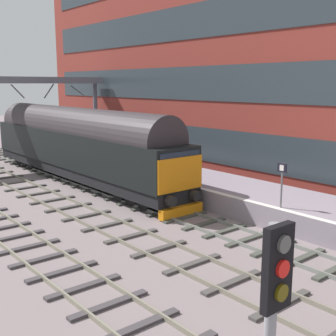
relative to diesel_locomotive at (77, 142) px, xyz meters
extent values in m
plane|color=gray|center=(0.00, -7.07, -2.49)|extent=(140.00, 140.00, 0.00)
cube|color=gray|center=(-0.72, -7.07, -2.41)|extent=(0.07, 60.00, 0.15)
cube|color=gray|center=(0.72, -7.07, -2.41)|extent=(0.07, 60.00, 0.15)
cube|color=#43463E|center=(0.00, -17.70, -2.44)|extent=(2.50, 0.26, 0.09)
cube|color=#43463E|center=(0.00, -16.45, -2.44)|extent=(2.50, 0.26, 0.09)
cube|color=#43463E|center=(0.00, -15.20, -2.44)|extent=(2.50, 0.26, 0.09)
cube|color=#43463E|center=(0.00, -13.95, -2.44)|extent=(2.50, 0.26, 0.09)
cube|color=#43463E|center=(0.00, -12.70, -2.44)|extent=(2.50, 0.26, 0.09)
cube|color=#43463E|center=(0.00, -11.45, -2.44)|extent=(2.50, 0.26, 0.09)
cube|color=#43463E|center=(0.00, -10.20, -2.44)|extent=(2.50, 0.26, 0.09)
cube|color=#43463E|center=(0.00, -8.95, -2.44)|extent=(2.50, 0.26, 0.09)
cube|color=#43463E|center=(0.00, -7.70, -2.44)|extent=(2.50, 0.26, 0.09)
cube|color=#43463E|center=(0.00, -6.45, -2.44)|extent=(2.50, 0.26, 0.09)
cube|color=#43463E|center=(0.00, -5.20, -2.44)|extent=(2.50, 0.26, 0.09)
cube|color=#43463E|center=(0.00, -3.95, -2.44)|extent=(2.50, 0.26, 0.09)
cube|color=#43463E|center=(0.00, -2.70, -2.44)|extent=(2.50, 0.26, 0.09)
cube|color=#43463E|center=(0.00, -1.45, -2.44)|extent=(2.50, 0.26, 0.09)
cube|color=#43463E|center=(0.00, -0.20, -2.44)|extent=(2.50, 0.26, 0.09)
cube|color=#43463E|center=(0.00, 1.05, -2.44)|extent=(2.50, 0.26, 0.09)
cube|color=#43463E|center=(0.00, 2.30, -2.44)|extent=(2.50, 0.26, 0.09)
cube|color=#43463E|center=(0.00, 3.55, -2.44)|extent=(2.50, 0.26, 0.09)
cube|color=#43463E|center=(0.00, 4.80, -2.44)|extent=(2.50, 0.26, 0.09)
cube|color=#43463E|center=(0.00, 6.05, -2.44)|extent=(2.50, 0.26, 0.09)
cube|color=#43463E|center=(0.00, 7.30, -2.44)|extent=(2.50, 0.26, 0.09)
cube|color=#43463E|center=(0.00, 8.55, -2.44)|extent=(2.50, 0.26, 0.09)
cube|color=#43463E|center=(0.00, 9.80, -2.44)|extent=(2.50, 0.26, 0.09)
cube|color=#43463E|center=(0.00, 11.05, -2.44)|extent=(2.50, 0.26, 0.09)
cube|color=#43463E|center=(0.00, 12.30, -2.44)|extent=(2.50, 0.26, 0.09)
cube|color=#43463E|center=(0.00, 13.55, -2.44)|extent=(2.50, 0.26, 0.09)
cube|color=gray|center=(-4.10, -7.07, -2.41)|extent=(0.07, 60.00, 0.15)
cube|color=gray|center=(-2.66, -7.07, -2.41)|extent=(0.07, 60.00, 0.15)
cube|color=#464340|center=(-3.38, -17.98, -2.44)|extent=(2.50, 0.26, 0.09)
cube|color=#464340|center=(-3.38, -16.16, -2.44)|extent=(2.50, 0.26, 0.09)
cube|color=#464340|center=(-3.38, -14.35, -2.44)|extent=(2.50, 0.26, 0.09)
cube|color=#464340|center=(-3.38, -12.53, -2.44)|extent=(2.50, 0.26, 0.09)
cube|color=#464340|center=(-3.38, -10.71, -2.44)|extent=(2.50, 0.26, 0.09)
cube|color=#464340|center=(-3.38, -8.89, -2.44)|extent=(2.50, 0.26, 0.09)
cube|color=#464340|center=(-3.38, -7.07, -2.44)|extent=(2.50, 0.26, 0.09)
cube|color=#464340|center=(-3.38, -5.26, -2.44)|extent=(2.50, 0.26, 0.09)
cube|color=#464340|center=(-3.38, -3.44, -2.44)|extent=(2.50, 0.26, 0.09)
cube|color=#464340|center=(-3.38, -1.62, -2.44)|extent=(2.50, 0.26, 0.09)
cube|color=#464340|center=(-3.38, 0.20, -2.44)|extent=(2.50, 0.26, 0.09)
cube|color=#464340|center=(-3.38, 2.02, -2.44)|extent=(2.50, 0.26, 0.09)
cube|color=#464340|center=(-3.38, 3.84, -2.44)|extent=(2.50, 0.26, 0.09)
cube|color=gray|center=(-6.37, -7.07, -2.41)|extent=(0.07, 60.00, 0.15)
cube|color=#413C3E|center=(-7.08, -16.36, -2.44)|extent=(2.50, 0.26, 0.09)
cube|color=#413C3E|center=(-7.08, -14.93, -2.44)|extent=(2.50, 0.26, 0.09)
cube|color=#413C3E|center=(-7.08, -13.50, -2.44)|extent=(2.50, 0.26, 0.09)
cube|color=#413C3E|center=(-7.08, -12.07, -2.44)|extent=(2.50, 0.26, 0.09)
cube|color=#413C3E|center=(-7.08, -10.65, -2.44)|extent=(2.50, 0.26, 0.09)
cube|color=#413C3E|center=(-7.08, -9.22, -2.44)|extent=(2.50, 0.26, 0.09)
cube|color=#413C3E|center=(-7.08, -7.79, -2.44)|extent=(2.50, 0.26, 0.09)
cube|color=#413C3E|center=(-7.08, -6.36, -2.44)|extent=(2.50, 0.26, 0.09)
cube|color=gray|center=(3.60, -7.07, -1.99)|extent=(4.00, 44.00, 1.00)
cube|color=white|center=(1.75, -7.07, -1.48)|extent=(0.30, 44.00, 0.01)
cube|color=maroon|center=(9.32, -3.17, 7.41)|extent=(4.25, 40.81, 19.80)
cube|color=#2E383F|center=(7.16, -3.17, -0.31)|extent=(0.06, 37.55, 2.22)
cube|color=#2E383F|center=(7.16, -3.17, 3.65)|extent=(0.06, 37.55, 2.22)
cube|color=#2E383F|center=(7.16, -3.17, 7.61)|extent=(0.06, 37.55, 2.22)
cube|color=black|center=(0.00, 0.04, -1.67)|extent=(2.56, 19.68, 0.60)
cube|color=black|center=(0.00, 0.04, -0.32)|extent=(2.70, 19.68, 2.10)
cylinder|color=#322C2F|center=(0.00, 0.04, 0.91)|extent=(2.56, 18.11, 2.57)
cube|color=orange|center=(0.00, -9.85, -0.47)|extent=(2.65, 0.08, 1.58)
cube|color=#232D3D|center=(0.00, -9.83, 0.26)|extent=(2.38, 0.04, 0.64)
cube|color=#232D3D|center=(1.37, 0.04, -0.02)|extent=(0.04, 13.78, 0.44)
cylinder|color=black|center=(-0.75, -10.06, -1.57)|extent=(0.48, 0.35, 0.48)
cylinder|color=black|center=(0.75, -10.06, -1.57)|extent=(0.48, 0.35, 0.48)
cube|color=orange|center=(0.00, -9.91, -2.20)|extent=(2.43, 0.36, 0.47)
cylinder|color=black|center=(0.00, -7.95, -1.97)|extent=(1.64, 1.04, 1.04)
cylinder|color=black|center=(0.00, -6.85, -1.97)|extent=(1.64, 1.04, 1.04)
cylinder|color=black|center=(0.00, -5.75, -1.97)|extent=(1.64, 1.04, 1.04)
cylinder|color=black|center=(0.00, 5.82, -1.97)|extent=(1.64, 1.04, 1.04)
cylinder|color=black|center=(0.00, 6.92, -1.97)|extent=(1.64, 1.04, 1.04)
cylinder|color=black|center=(0.00, 8.02, -1.97)|extent=(1.64, 1.04, 1.04)
cube|color=black|center=(-9.20, -21.94, 1.62)|extent=(0.44, 0.10, 0.99)
cylinder|color=#50504E|center=(-9.20, -22.00, 1.91)|extent=(0.20, 0.06, 0.20)
cylinder|color=red|center=(-9.20, -22.00, 1.63)|extent=(0.20, 0.06, 0.20)
cylinder|color=#53470A|center=(-9.20, -22.00, 1.35)|extent=(0.20, 0.06, 0.20)
cylinder|color=slate|center=(1.94, -14.02, -0.54)|extent=(0.08, 0.08, 1.87)
cube|color=black|center=(1.91, -14.02, 0.21)|extent=(0.05, 0.44, 0.36)
cube|color=white|center=(1.88, -14.02, 0.21)|extent=(0.01, 0.20, 0.24)
cylinder|color=#2C2D38|center=(3.74, -4.82, -1.06)|extent=(0.13, 0.13, 0.84)
cylinder|color=#2C2D38|center=(3.80, -4.63, -1.06)|extent=(0.13, 0.13, 0.84)
cylinder|color=#4F6542|center=(3.77, -4.72, -0.36)|extent=(0.42, 0.42, 0.56)
sphere|color=tan|center=(3.77, -4.72, 0.05)|extent=(0.22, 0.22, 0.22)
cylinder|color=#4F6542|center=(3.71, -4.93, -0.36)|extent=(0.09, 0.09, 0.52)
cylinder|color=#4F6542|center=(3.83, -4.52, -0.36)|extent=(0.09, 0.09, 0.52)
cylinder|color=slate|center=(6.50, 8.74, 0.58)|extent=(0.36, 0.36, 6.14)
cube|color=slate|center=(-1.49, 8.74, 3.90)|extent=(16.38, 2.00, 0.50)
cylinder|color=slate|center=(-0.23, 8.74, 3.05)|extent=(1.03, 0.10, 1.09)
cylinder|color=slate|center=(2.30, 8.74, 3.05)|extent=(0.93, 0.10, 1.17)
cylinder|color=slate|center=(4.83, 8.74, 3.05)|extent=(1.20, 0.10, 0.89)
camera|label=1|loc=(-13.01, -24.65, 3.60)|focal=46.86mm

